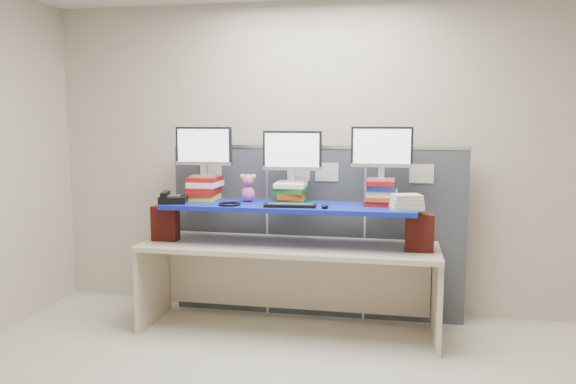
% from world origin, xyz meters
% --- Properties ---
extents(room, '(5.00, 4.00, 2.80)m').
position_xyz_m(room, '(0.00, 0.00, 1.40)').
color(room, beige).
rests_on(room, ground).
extents(cubicle_partition, '(2.60, 0.06, 1.53)m').
position_xyz_m(cubicle_partition, '(-0.00, 1.78, 0.77)').
color(cubicle_partition, '#3D4148').
rests_on(cubicle_partition, ground).
extents(desk, '(2.43, 0.72, 0.74)m').
position_xyz_m(desk, '(-0.17, 1.35, 0.59)').
color(desk, beige).
rests_on(desk, ground).
extents(brick_pier_left, '(0.22, 0.12, 0.29)m').
position_xyz_m(brick_pier_left, '(-1.21, 1.31, 0.89)').
color(brick_pier_left, maroon).
rests_on(brick_pier_left, desk).
extents(brick_pier_right, '(0.22, 0.12, 0.29)m').
position_xyz_m(brick_pier_right, '(0.88, 1.30, 0.89)').
color(brick_pier_right, maroon).
rests_on(brick_pier_right, desk).
extents(blue_board, '(2.04, 0.52, 0.04)m').
position_xyz_m(blue_board, '(-0.17, 1.35, 1.05)').
color(blue_board, navy).
rests_on(blue_board, brick_pier_left).
extents(book_stack_left, '(0.27, 0.31, 0.20)m').
position_xyz_m(book_stack_left, '(-0.92, 1.48, 1.17)').
color(book_stack_left, yellow).
rests_on(book_stack_left, blue_board).
extents(book_stack_center, '(0.26, 0.31, 0.16)m').
position_xyz_m(book_stack_center, '(-0.16, 1.47, 1.15)').
color(book_stack_center, '#1B6622').
rests_on(book_stack_center, blue_board).
extents(book_stack_right, '(0.27, 0.31, 0.20)m').
position_xyz_m(book_stack_right, '(0.57, 1.47, 1.17)').
color(book_stack_right, maroon).
rests_on(book_stack_right, blue_board).
extents(monitor_left, '(0.49, 0.14, 0.42)m').
position_xyz_m(monitor_left, '(-0.92, 1.47, 1.51)').
color(monitor_left, '#B7B7BC').
rests_on(monitor_left, book_stack_left).
extents(monitor_center, '(0.49, 0.14, 0.42)m').
position_xyz_m(monitor_center, '(-0.15, 1.47, 1.48)').
color(monitor_center, '#B7B7BC').
rests_on(monitor_center, book_stack_center).
extents(monitor_right, '(0.49, 0.14, 0.42)m').
position_xyz_m(monitor_right, '(0.57, 1.47, 1.51)').
color(monitor_right, '#B7B7BC').
rests_on(monitor_right, book_stack_right).
extents(keyboard, '(0.42, 0.16, 0.03)m').
position_xyz_m(keyboard, '(-0.12, 1.22, 1.08)').
color(keyboard, black).
rests_on(keyboard, blue_board).
extents(mouse, '(0.07, 0.10, 0.03)m').
position_xyz_m(mouse, '(0.15, 1.20, 1.08)').
color(mouse, black).
rests_on(mouse, blue_board).
extents(desk_phone, '(0.25, 0.24, 0.09)m').
position_xyz_m(desk_phone, '(-1.12, 1.25, 1.10)').
color(desk_phone, black).
rests_on(desk_phone, blue_board).
extents(headset, '(0.23, 0.23, 0.02)m').
position_xyz_m(headset, '(-0.62, 1.21, 1.08)').
color(headset, black).
rests_on(headset, blue_board).
extents(plush_toy, '(0.14, 0.10, 0.23)m').
position_xyz_m(plush_toy, '(-0.52, 1.43, 1.19)').
color(plush_toy, '#E456A2').
rests_on(plush_toy, blue_board).
extents(binder_stack, '(0.28, 0.24, 0.12)m').
position_xyz_m(binder_stack, '(0.77, 1.27, 1.12)').
color(binder_stack, beige).
rests_on(binder_stack, blue_board).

